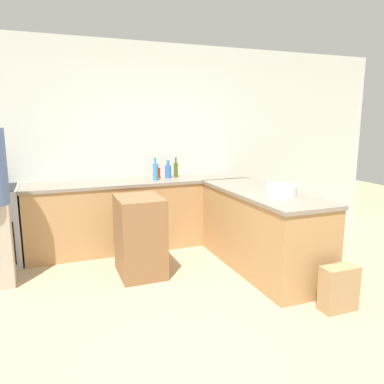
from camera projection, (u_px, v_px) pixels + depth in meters
ground_plane at (201, 323)px, 3.13m from camera, size 14.00×14.00×0.00m
wall_back at (133, 144)px, 5.14m from camera, size 8.00×0.06×2.70m
counter_back at (140, 213)px, 4.99m from camera, size 2.89×0.67×0.90m
counter_peninsula at (261, 229)px, 4.25m from camera, size 0.69×1.87×0.90m
island_table at (140, 236)px, 4.06m from camera, size 0.47×0.59×0.87m
mixing_bowl at (281, 190)px, 3.89m from camera, size 0.32×0.32×0.11m
olive_oil_bottle at (176, 169)px, 5.15m from camera, size 0.06×0.06×0.27m
water_bottle_blue at (168, 171)px, 5.07m from camera, size 0.09×0.09×0.24m
dish_soap_bottle at (155, 171)px, 4.87m from camera, size 0.06×0.06×0.30m
hot_sauce_bottle at (157, 172)px, 5.10m from camera, size 0.09×0.09×0.19m
paper_bag at (339, 288)px, 3.32m from camera, size 0.33×0.17×0.41m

